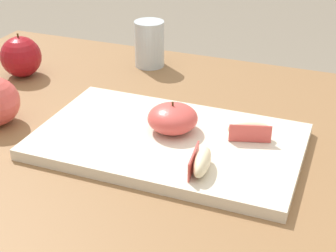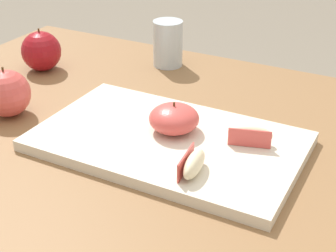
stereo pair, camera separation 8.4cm
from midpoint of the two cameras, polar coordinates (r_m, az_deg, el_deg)
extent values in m
cube|color=brown|center=(0.87, -0.64, -2.84)|extent=(1.29, 0.82, 0.03)
cube|color=brown|center=(1.59, -15.65, -4.40)|extent=(0.06, 0.06, 0.74)
cube|color=beige|center=(0.85, -2.81, -1.83)|extent=(0.44, 0.27, 0.02)
ellipsoid|color=#D14C47|center=(0.85, -2.33, 0.76)|extent=(0.09, 0.09, 0.05)
cylinder|color=#4C3319|center=(0.84, -2.36, 2.30)|extent=(0.00, 0.00, 0.01)
ellipsoid|color=beige|center=(0.75, 0.69, -4.19)|extent=(0.03, 0.08, 0.03)
cube|color=#D14C47|center=(0.75, -0.28, -4.05)|extent=(0.01, 0.07, 0.03)
ellipsoid|color=beige|center=(0.84, 6.41, -0.50)|extent=(0.08, 0.04, 0.03)
cube|color=#D14C47|center=(0.83, 6.42, -0.94)|extent=(0.07, 0.02, 0.03)
sphere|color=maroon|center=(1.17, -18.28, 7.40)|extent=(0.09, 0.09, 0.09)
cylinder|color=#4C3319|center=(1.16, -18.63, 9.55)|extent=(0.00, 0.00, 0.01)
cylinder|color=silver|center=(1.17, -4.18, 9.20)|extent=(0.07, 0.07, 0.10)
camera|label=1|loc=(0.04, -92.86, -1.56)|focal=54.00mm
camera|label=2|loc=(0.04, 87.14, 1.56)|focal=54.00mm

